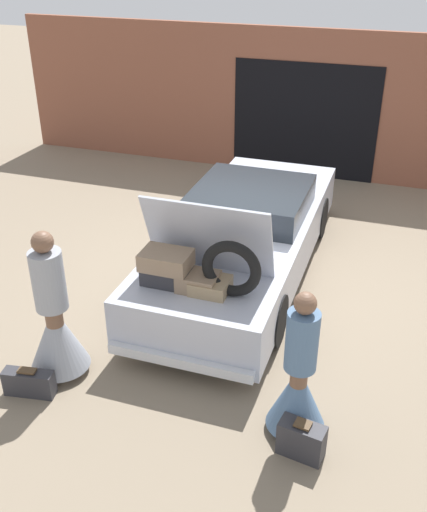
# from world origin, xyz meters

# --- Properties ---
(ground_plane) EXTENTS (40.00, 40.00, 0.00)m
(ground_plane) POSITION_xyz_m (0.00, 0.00, 0.00)
(ground_plane) COLOR #7F705B
(garage_wall_back) EXTENTS (12.00, 0.14, 2.80)m
(garage_wall_back) POSITION_xyz_m (0.00, 4.19, 1.39)
(garage_wall_back) COLOR brown
(garage_wall_back) RESTS_ON ground_plane
(car) EXTENTS (1.80, 5.01, 1.80)m
(car) POSITION_xyz_m (-0.00, -0.03, 0.58)
(car) COLOR #B2B7C6
(car) RESTS_ON ground_plane
(person_left) EXTENTS (0.66, 0.66, 1.75)m
(person_left) POSITION_xyz_m (-1.34, -2.74, 0.62)
(person_left) COLOR brown
(person_left) RESTS_ON ground_plane
(person_right) EXTENTS (0.58, 0.58, 1.60)m
(person_right) POSITION_xyz_m (1.34, -2.79, 0.57)
(person_right) COLOR brown
(person_right) RESTS_ON ground_plane
(suitcase_beside_left_person) EXTENTS (0.56, 0.25, 0.32)m
(suitcase_beside_left_person) POSITION_xyz_m (-1.45, -3.19, 0.15)
(suitcase_beside_left_person) COLOR #2D2D33
(suitcase_beside_left_person) RESTS_ON ground_plane
(suitcase_beside_right_person) EXTENTS (0.46, 0.27, 0.39)m
(suitcase_beside_right_person) POSITION_xyz_m (1.46, -3.10, 0.18)
(suitcase_beside_right_person) COLOR #2D2D33
(suitcase_beside_right_person) RESTS_ON ground_plane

